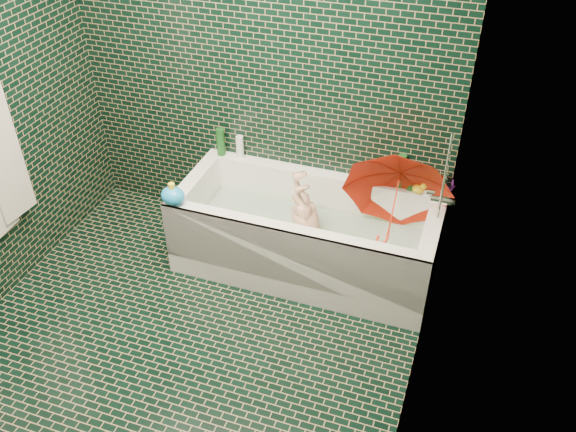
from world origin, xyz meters
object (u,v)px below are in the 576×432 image
(bathtub, at_px, (306,242))
(bath_toy, at_px, (173,196))
(rubber_duck, at_px, (420,188))
(umbrella, at_px, (394,205))
(child, at_px, (312,233))

(bathtub, distance_m, bath_toy, 0.93)
(bathtub, bearing_deg, bath_toy, -157.72)
(bath_toy, bearing_deg, bathtub, 17.12)
(rubber_duck, bearing_deg, umbrella, -102.79)
(bathtub, xyz_separation_m, child, (0.05, -0.02, 0.10))
(bathtub, height_order, umbrella, umbrella)
(child, relative_size, rubber_duck, 7.58)
(child, relative_size, bath_toy, 5.06)
(bathtub, distance_m, rubber_duck, 0.82)
(umbrella, bearing_deg, bath_toy, -157.34)
(bathtub, height_order, rubber_duck, rubber_duck)
(child, distance_m, umbrella, 0.58)
(child, bearing_deg, rubber_duck, 98.51)
(rubber_duck, bearing_deg, child, -138.59)
(bathtub, relative_size, child, 2.03)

